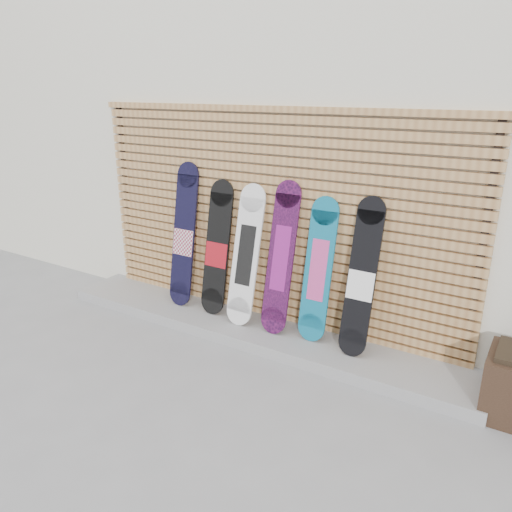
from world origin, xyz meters
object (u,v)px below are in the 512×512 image
at_px(snowboard_3, 281,258).
at_px(snowboard_5, 362,279).
at_px(snowboard_4, 318,270).
at_px(snowboard_1, 217,249).
at_px(snowboard_2, 246,255).
at_px(snowboard_0, 184,236).

height_order(snowboard_3, snowboard_5, snowboard_3).
relative_size(snowboard_3, snowboard_4, 1.08).
xyz_separation_m(snowboard_1, snowboard_2, (0.39, -0.03, 0.01)).
bearing_deg(snowboard_5, snowboard_3, 179.72).
bearing_deg(snowboard_0, snowboard_3, -0.77).
xyz_separation_m(snowboard_2, snowboard_5, (1.23, 0.01, -0.00)).
xyz_separation_m(snowboard_3, snowboard_5, (0.83, -0.00, -0.04)).
height_order(snowboard_1, snowboard_3, snowboard_3).
xyz_separation_m(snowboard_1, snowboard_4, (1.18, 0.01, -0.01)).
relative_size(snowboard_0, snowboard_2, 1.11).
bearing_deg(snowboard_1, snowboard_3, -1.44).
distance_m(snowboard_1, snowboard_4, 1.18).
bearing_deg(snowboard_4, snowboard_3, -175.48).
height_order(snowboard_2, snowboard_4, snowboard_2).
xyz_separation_m(snowboard_4, snowboard_5, (0.44, -0.03, 0.02)).
xyz_separation_m(snowboard_1, snowboard_5, (1.62, -0.02, 0.00)).
relative_size(snowboard_0, snowboard_5, 1.10).
distance_m(snowboard_2, snowboard_4, 0.79).
bearing_deg(snowboard_2, snowboard_1, 175.28).
bearing_deg(snowboard_3, snowboard_1, 178.56).
bearing_deg(snowboard_3, snowboard_2, -178.27).
height_order(snowboard_0, snowboard_2, snowboard_0).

